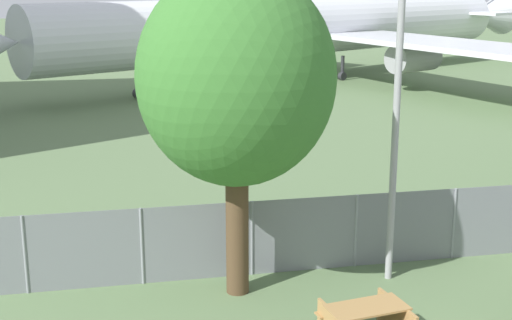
# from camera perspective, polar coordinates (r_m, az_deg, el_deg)

# --- Properties ---
(perimeter_fence) EXTENTS (56.07, 0.07, 1.81)m
(perimeter_fence) POSITION_cam_1_polar(r_m,az_deg,el_deg) (17.38, 7.98, -5.63)
(perimeter_fence) COLOR gray
(perimeter_fence) RESTS_ON ground
(airplane) EXTENTS (43.40, 36.35, 11.25)m
(airplane) POSITION_cam_1_polar(r_m,az_deg,el_deg) (49.01, 3.89, 10.60)
(airplane) COLOR silver
(airplane) RESTS_ON ground
(picnic_bench_near_cabin) EXTENTS (1.75, 1.63, 0.76)m
(picnic_bench_near_cabin) POSITION_cam_1_polar(r_m,az_deg,el_deg) (14.11, 8.82, -12.57)
(picnic_bench_near_cabin) COLOR #A37A47
(picnic_bench_near_cabin) RESTS_ON ground
(tree_near_hangar) EXTENTS (4.17, 4.17, 7.12)m
(tree_near_hangar) POSITION_cam_1_polar(r_m,az_deg,el_deg) (14.85, -1.60, 6.54)
(tree_near_hangar) COLOR #4C3823
(tree_near_hangar) RESTS_ON ground
(light_mast) EXTENTS (0.44, 0.44, 8.31)m
(light_mast) POSITION_cam_1_polar(r_m,az_deg,el_deg) (15.85, 11.36, 7.67)
(light_mast) COLOR #99999E
(light_mast) RESTS_ON ground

